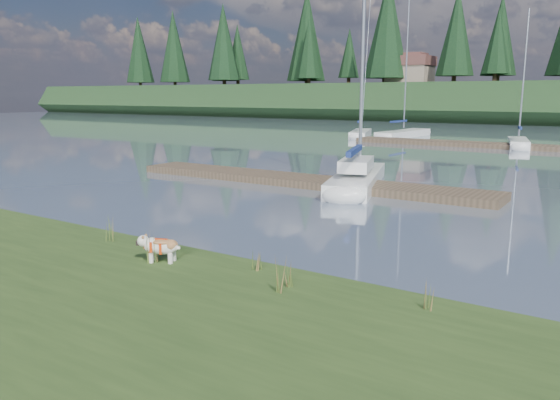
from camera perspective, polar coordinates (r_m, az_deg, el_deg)
The scene contains 21 objects.
ground at distance 40.94m, azimuth 22.70°, elevation 5.02°, with size 200.00×200.00×0.00m, color slate.
bank at distance 9.23m, azimuth -26.66°, elevation -12.32°, with size 60.00×9.00×0.35m, color #30471C.
bulldog at distance 11.16m, azimuth -12.36°, elevation -4.69°, with size 0.89×0.61×0.53m.
sailboat_main at distance 22.67m, azimuth 8.27°, elevation 2.69°, with size 3.91×8.00×11.48m.
dock_near at distance 22.56m, azimuth 2.17°, elevation 2.05°, with size 16.00×2.00×0.30m, color #4C3D2C.
dock_far at distance 40.60m, azimuth 25.49°, elevation 4.97°, with size 26.00×2.20×0.30m, color #4C3D2C.
sailboat_bg_0 at distance 49.01m, azimuth 8.49°, elevation 6.97°, with size 3.50×6.89×10.04m.
sailboat_bg_1 at distance 49.73m, azimuth 13.15°, elevation 6.86°, with size 2.34×8.74×12.81m.
sailboat_bg_2 at distance 42.53m, azimuth 23.60°, elevation 5.59°, with size 2.54×6.28×9.47m.
weed_0 at distance 11.14m, azimuth -13.27°, elevation -5.00°, with size 0.17×0.14×0.68m.
weed_1 at distance 10.41m, azimuth -2.38°, elevation -6.27°, with size 0.17×0.14×0.49m.
weed_2 at distance 9.23m, azimuth -0.01°, elevation -8.01°, with size 0.17×0.14×0.69m.
weed_3 at distance 13.01m, azimuth -17.14°, elevation -3.06°, with size 0.17×0.14×0.59m.
weed_4 at distance 9.56m, azimuth 1.04°, elevation -7.92°, with size 0.17×0.14×0.47m.
weed_5 at distance 8.88m, azimuth 15.34°, elevation -9.73°, with size 0.17×0.14×0.51m.
mud_lip at distance 11.88m, azimuth -7.93°, elevation -6.64°, with size 60.00×0.50×0.14m, color #33281C.
conifer_0 at distance 99.65m, azimuth -5.92°, elevation 16.09°, with size 5.72×5.72×14.15m.
conifer_1 at distance 94.29m, azimuth 3.06°, elevation 15.60°, with size 4.40×4.40×11.30m.
conifer_2 at distance 85.15m, azimuth 11.17°, elevation 17.44°, with size 6.60×6.60×16.05m.
conifer_3 at distance 84.31m, azimuth 22.04°, elevation 15.70°, with size 4.84×4.84×12.25m.
house_0 at distance 85.42m, azimuth 13.44°, elevation 13.13°, with size 6.30×5.30×4.65m.
Camera 1 is at (7.52, -10.07, 3.64)m, focal length 35.00 mm.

